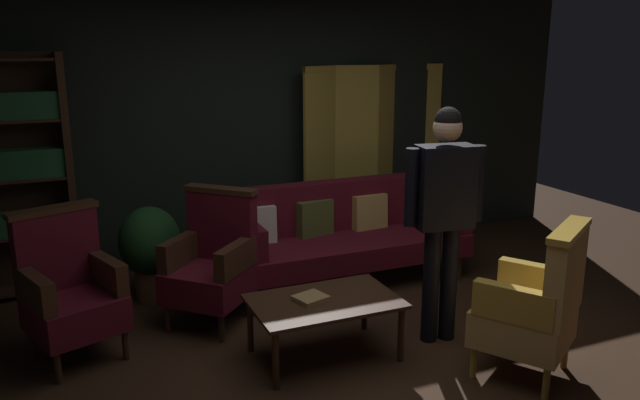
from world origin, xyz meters
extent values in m
plane|color=#331E11|center=(0.00, 0.00, 0.00)|extent=(10.00, 10.00, 0.00)
cube|color=black|center=(0.00, 2.45, 1.40)|extent=(7.20, 0.10, 2.80)
cube|color=#B29338|center=(0.62, 2.25, 0.95)|extent=(0.43, 0.23, 1.90)
cube|color=#B78E33|center=(0.62, 2.25, 1.87)|extent=(0.43, 0.24, 0.06)
cube|color=#B29338|center=(1.05, 2.30, 0.95)|extent=(0.46, 0.12, 1.90)
cube|color=#B78E33|center=(1.05, 2.30, 1.87)|extent=(0.46, 0.13, 0.06)
cube|color=#B29338|center=(1.48, 2.37, 0.95)|extent=(0.41, 0.26, 1.90)
cube|color=#B78E33|center=(1.48, 2.37, 1.87)|extent=(0.42, 0.27, 0.06)
cube|color=#B29338|center=(1.90, 2.43, 0.95)|extent=(0.45, 0.15, 1.90)
cube|color=#B78E33|center=(1.90, 2.43, 1.87)|extent=(0.45, 0.15, 0.06)
cube|color=#382114|center=(-1.73, 2.18, 1.02)|extent=(0.06, 0.32, 2.05)
cube|color=#382114|center=(-2.15, 2.33, 1.02)|extent=(0.90, 0.02, 2.05)
cube|color=#382114|center=(-2.15, 2.18, 0.06)|extent=(0.86, 0.30, 0.02)
cube|color=#382114|center=(-2.15, 2.18, 0.54)|extent=(0.86, 0.30, 0.02)
cube|color=#1E4C28|center=(-2.15, 2.16, 0.65)|extent=(0.78, 0.22, 0.19)
cube|color=#382114|center=(-2.15, 2.18, 1.02)|extent=(0.86, 0.30, 0.02)
cube|color=#1E4C28|center=(-2.15, 2.16, 1.15)|extent=(0.78, 0.22, 0.23)
cube|color=#382114|center=(-2.15, 2.18, 1.51)|extent=(0.86, 0.30, 0.02)
cube|color=#1E4C28|center=(-2.15, 2.16, 1.63)|extent=(0.78, 0.22, 0.22)
cube|color=#382114|center=(-2.15, 2.18, 1.99)|extent=(0.86, 0.30, 0.02)
cylinder|color=#382114|center=(-0.40, 1.05, 0.11)|extent=(0.07, 0.07, 0.22)
cylinder|color=#382114|center=(1.50, 1.05, 0.11)|extent=(0.07, 0.07, 0.22)
cylinder|color=#382114|center=(-0.40, 1.65, 0.11)|extent=(0.07, 0.07, 0.22)
cylinder|color=#382114|center=(1.50, 1.65, 0.11)|extent=(0.07, 0.07, 0.22)
cube|color=#4C0F19|center=(0.55, 1.35, 0.32)|extent=(2.10, 0.76, 0.20)
cube|color=#4C0F19|center=(0.55, 1.66, 0.65)|extent=(2.10, 0.18, 0.46)
cube|color=#4C0F19|center=(-0.43, 1.35, 0.55)|extent=(0.16, 0.68, 0.26)
cube|color=#4C0F19|center=(1.53, 1.35, 0.55)|extent=(0.16, 0.68, 0.26)
cube|color=beige|center=(-0.28, 1.55, 0.57)|extent=(0.35, 0.17, 0.35)
cube|color=#4C5123|center=(0.27, 1.55, 0.57)|extent=(0.36, 0.18, 0.34)
cube|color=tan|center=(0.83, 1.55, 0.57)|extent=(0.35, 0.16, 0.35)
cube|color=#B79338|center=(1.38, 1.55, 0.57)|extent=(0.36, 0.19, 0.35)
cylinder|color=#382114|center=(-0.69, -0.10, 0.20)|extent=(0.04, 0.04, 0.39)
cylinder|color=#382114|center=(0.21, -0.10, 0.20)|extent=(0.04, 0.04, 0.39)
cylinder|color=#382114|center=(-0.69, 0.44, 0.20)|extent=(0.04, 0.04, 0.39)
cylinder|color=#382114|center=(0.21, 0.44, 0.20)|extent=(0.04, 0.04, 0.39)
cube|color=#382114|center=(-0.24, 0.17, 0.41)|extent=(1.00, 0.64, 0.03)
cylinder|color=#B78E33|center=(0.93, -0.23, 0.11)|extent=(0.04, 0.04, 0.22)
cylinder|color=#B78E33|center=(0.54, -0.47, 0.11)|extent=(0.04, 0.04, 0.22)
cylinder|color=#B78E33|center=(1.18, -0.61, 0.11)|extent=(0.04, 0.04, 0.22)
cylinder|color=#B78E33|center=(0.79, -0.86, 0.11)|extent=(0.04, 0.04, 0.22)
cube|color=tan|center=(0.86, -0.54, 0.34)|extent=(0.77, 0.77, 0.24)
cube|color=tan|center=(0.98, -0.74, 0.73)|extent=(0.54, 0.40, 0.54)
cube|color=#B78E33|center=(0.98, -0.74, 1.02)|extent=(0.58, 0.43, 0.04)
cube|color=#B78E33|center=(1.06, -0.41, 0.57)|extent=(0.34, 0.47, 0.22)
cube|color=#B78E33|center=(0.66, -0.67, 0.57)|extent=(0.34, 0.47, 0.22)
cylinder|color=#382114|center=(-1.94, 0.50, 0.11)|extent=(0.04, 0.04, 0.22)
cylinder|color=#382114|center=(-1.51, 0.66, 0.11)|extent=(0.04, 0.04, 0.22)
cylinder|color=#382114|center=(-2.10, 0.94, 0.11)|extent=(0.04, 0.04, 0.22)
cylinder|color=#382114|center=(-1.67, 1.09, 0.11)|extent=(0.04, 0.04, 0.22)
cube|color=#4C0F19|center=(-1.81, 0.80, 0.34)|extent=(0.72, 0.72, 0.24)
cube|color=#4C0F19|center=(-1.88, 1.02, 0.73)|extent=(0.57, 0.30, 0.54)
cube|color=#382114|center=(-1.88, 1.02, 1.02)|extent=(0.61, 0.33, 0.04)
cube|color=#382114|center=(-2.03, 0.72, 0.57)|extent=(0.25, 0.50, 0.22)
cube|color=#382114|center=(-1.58, 0.88, 0.57)|extent=(0.25, 0.50, 0.22)
cylinder|color=#382114|center=(-1.17, 0.97, 0.11)|extent=(0.04, 0.04, 0.22)
cylinder|color=#382114|center=(-0.84, 0.65, 0.11)|extent=(0.04, 0.04, 0.22)
cylinder|color=#382114|center=(-0.85, 1.30, 0.11)|extent=(0.04, 0.04, 0.22)
cylinder|color=#382114|center=(-0.52, 0.98, 0.11)|extent=(0.04, 0.04, 0.22)
cube|color=#4C0F19|center=(-0.85, 0.98, 0.34)|extent=(0.79, 0.79, 0.24)
cube|color=#4C0F19|center=(-0.69, 1.14, 0.73)|extent=(0.49, 0.48, 0.54)
cube|color=#382114|center=(-0.69, 1.14, 1.02)|extent=(0.52, 0.51, 0.04)
cube|color=#382114|center=(-1.02, 1.14, 0.57)|extent=(0.41, 0.42, 0.22)
cube|color=#382114|center=(-0.67, 0.81, 0.57)|extent=(0.41, 0.42, 0.22)
cylinder|color=black|center=(0.70, 0.07, 0.43)|extent=(0.12, 0.12, 0.86)
cylinder|color=black|center=(0.56, 0.09, 0.43)|extent=(0.12, 0.12, 0.86)
cube|color=maroon|center=(0.63, 0.08, 0.90)|extent=(0.34, 0.21, 0.09)
cube|color=black|center=(0.63, 0.08, 1.15)|extent=(0.43, 0.27, 0.58)
cube|color=white|center=(0.65, 0.19, 1.18)|extent=(0.14, 0.03, 0.41)
cube|color=maroon|center=(0.65, 0.19, 1.41)|extent=(0.09, 0.03, 0.04)
cylinder|color=black|center=(0.88, 0.04, 1.16)|extent=(0.09, 0.09, 0.54)
cylinder|color=black|center=(0.38, 0.11, 1.16)|extent=(0.09, 0.09, 0.54)
sphere|color=tan|center=(0.63, 0.08, 1.56)|extent=(0.20, 0.20, 0.20)
sphere|color=black|center=(0.63, 0.08, 1.61)|extent=(0.18, 0.18, 0.18)
cylinder|color=brown|center=(-1.18, 1.67, 0.14)|extent=(0.28, 0.28, 0.28)
ellipsoid|color=#193D19|center=(-1.18, 1.67, 0.51)|extent=(0.51, 0.51, 0.59)
cube|color=#9E7A47|center=(-0.33, 0.19, 0.44)|extent=(0.25, 0.23, 0.03)
camera|label=1|loc=(-1.82, -3.44, 2.12)|focal=34.92mm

